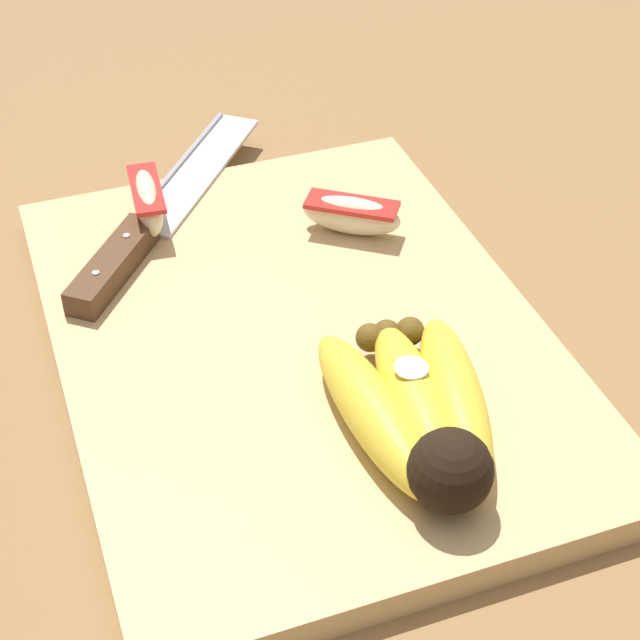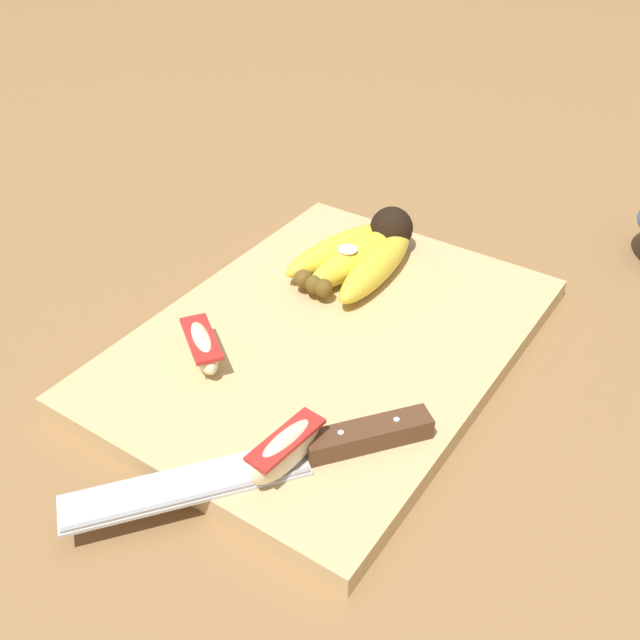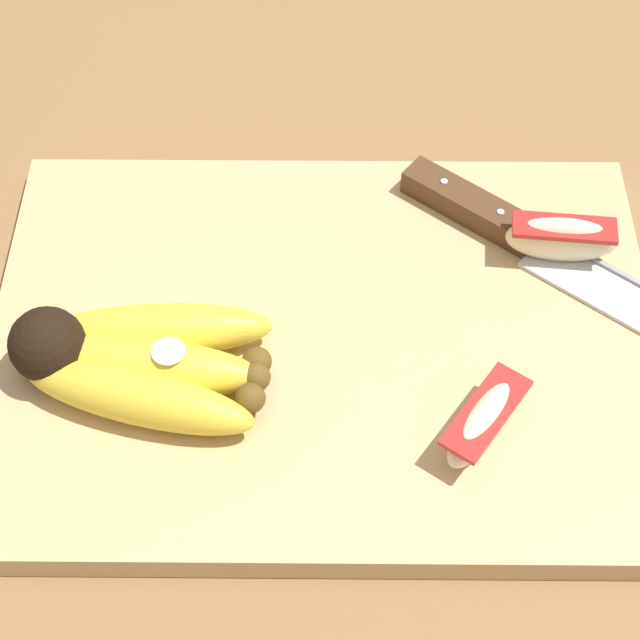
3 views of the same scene
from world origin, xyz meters
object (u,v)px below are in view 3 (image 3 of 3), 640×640
at_px(chefs_knife, 532,242).
at_px(apple_wedge_middle, 562,239).
at_px(apple_wedge_near, 485,420).
at_px(banana_bunch, 134,362).

distance_m(chefs_knife, apple_wedge_middle, 0.02).
height_order(chefs_knife, apple_wedge_near, apple_wedge_near).
bearing_deg(apple_wedge_middle, chefs_knife, -24.90).
xyz_separation_m(chefs_knife, apple_wedge_middle, (-0.02, 0.01, 0.01)).
distance_m(banana_bunch, chefs_knife, 0.27).
distance_m(apple_wedge_near, apple_wedge_middle, 0.15).
bearing_deg(chefs_knife, apple_wedge_near, 72.72).
relative_size(banana_bunch, apple_wedge_near, 2.17).
bearing_deg(chefs_knife, banana_bunch, 23.04).
bearing_deg(banana_bunch, chefs_knife, -156.96).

